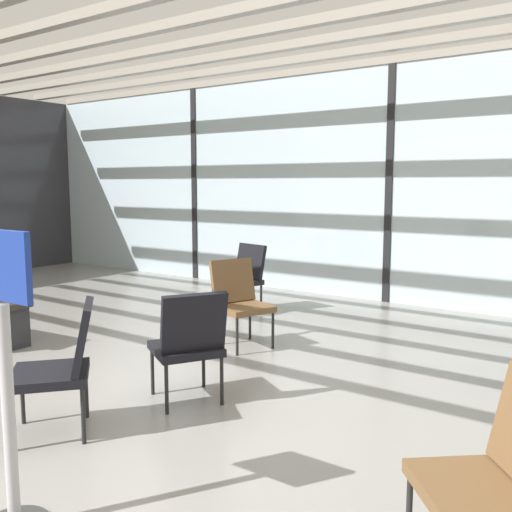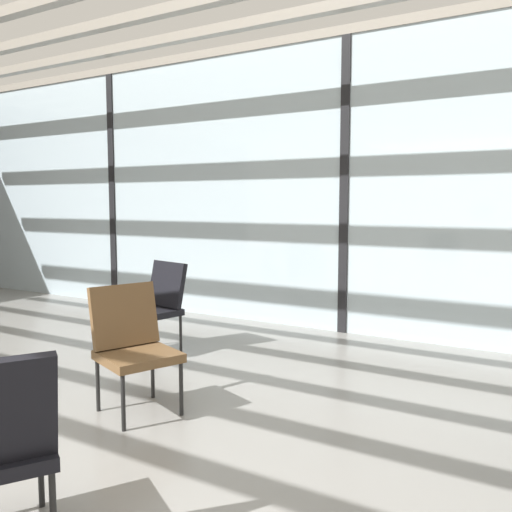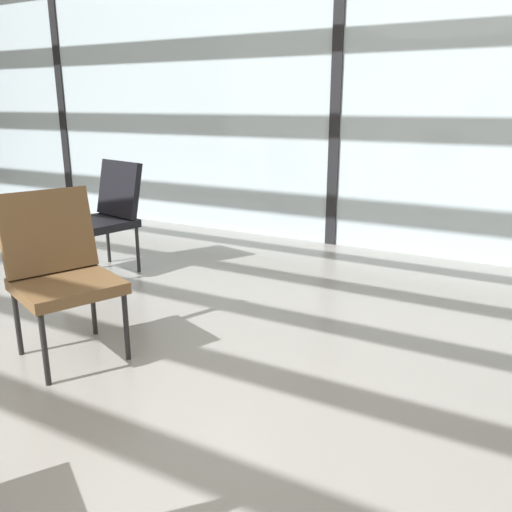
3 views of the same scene
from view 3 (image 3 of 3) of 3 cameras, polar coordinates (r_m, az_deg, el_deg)
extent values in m
cube|color=silver|center=(5.07, 8.89, 19.34)|extent=(14.00, 0.08, 3.22)
cube|color=black|center=(7.09, -20.12, 17.62)|extent=(0.10, 0.12, 3.22)
cube|color=black|center=(5.07, 8.89, 19.34)|extent=(0.10, 0.12, 3.22)
ellipsoid|color=silver|center=(11.42, 13.14, 19.84)|extent=(12.13, 4.27, 4.27)
sphere|color=gray|center=(14.06, -10.60, 19.20)|extent=(2.35, 2.35, 2.35)
sphere|color=black|center=(11.17, -7.91, 21.84)|extent=(0.28, 0.28, 0.28)
sphere|color=black|center=(10.67, -3.71, 22.23)|extent=(0.28, 0.28, 0.28)
sphere|color=black|center=(10.22, 0.90, 22.53)|extent=(0.28, 0.28, 0.28)
sphere|color=black|center=(9.83, 5.93, 22.71)|extent=(0.28, 0.28, 0.28)
sphere|color=black|center=(9.51, 11.34, 22.72)|extent=(0.28, 0.28, 0.28)
cube|color=brown|center=(2.91, -19.59, -3.06)|extent=(0.62, 0.62, 0.06)
cube|color=brown|center=(3.04, -21.47, 2.47)|extent=(0.31, 0.50, 0.44)
cylinder|color=black|center=(2.74, -21.74, -9.32)|extent=(0.03, 0.03, 0.37)
cylinder|color=black|center=(2.87, -13.76, -7.38)|extent=(0.03, 0.03, 0.37)
cylinder|color=black|center=(3.11, -24.23, -6.53)|extent=(0.03, 0.03, 0.37)
cylinder|color=black|center=(3.23, -17.08, -4.96)|extent=(0.03, 0.03, 0.37)
cube|color=black|center=(4.34, -16.62, 3.34)|extent=(0.58, 0.58, 0.06)
cube|color=black|center=(4.41, -14.50, 7.00)|extent=(0.50, 0.25, 0.44)
cylinder|color=black|center=(4.47, -20.11, 0.54)|extent=(0.03, 0.03, 0.37)
cylinder|color=black|center=(4.11, -17.31, -0.50)|extent=(0.03, 0.03, 0.37)
cylinder|color=black|center=(4.67, -15.60, 1.58)|extent=(0.03, 0.03, 0.37)
cylinder|color=black|center=(4.33, -12.57, 0.67)|extent=(0.03, 0.03, 0.37)
camera|label=1|loc=(2.97, -174.79, -9.46)|focal=39.70mm
camera|label=2|loc=(1.00, -176.95, -7.80)|focal=37.88mm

